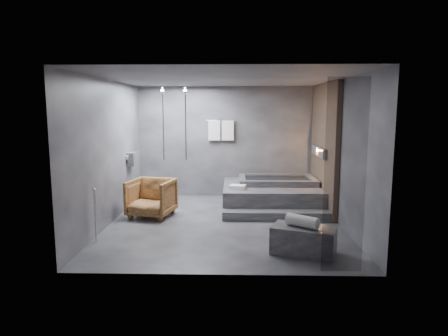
{
  "coord_description": "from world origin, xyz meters",
  "views": [
    {
      "loc": [
        0.19,
        -7.67,
        2.24
      ],
      "look_at": [
        -0.02,
        0.3,
        1.06
      ],
      "focal_mm": 32.0,
      "sensor_mm": 36.0,
      "label": 1
    }
  ],
  "objects": [
    {
      "name": "deck_towel",
      "position": [
        0.26,
        0.91,
        0.54
      ],
      "size": [
        0.38,
        0.32,
        0.09
      ],
      "primitive_type": "cube",
      "rotation": [
        0.0,
        0.0,
        -0.24
      ],
      "color": "white",
      "rests_on": "tub_deck"
    },
    {
      "name": "tub_step",
      "position": [
        1.05,
        0.27,
        0.09
      ],
      "size": [
        2.2,
        0.36,
        0.18
      ],
      "primitive_type": "cube",
      "color": "#313133",
      "rests_on": "ground"
    },
    {
      "name": "room",
      "position": [
        0.4,
        0.24,
        1.73
      ],
      "size": [
        5.0,
        5.04,
        2.82
      ],
      "color": "#2C2C2E",
      "rests_on": "ground"
    },
    {
      "name": "driftwood_chair",
      "position": [
        -1.54,
        0.44,
        0.4
      ],
      "size": [
        1.03,
        1.04,
        0.8
      ],
      "primitive_type": "imported",
      "rotation": [
        0.0,
        0.0,
        -0.23
      ],
      "color": "#4C2C13",
      "rests_on": "ground"
    },
    {
      "name": "tub_deck",
      "position": [
        1.05,
        1.45,
        0.25
      ],
      "size": [
        2.2,
        2.0,
        0.5
      ],
      "primitive_type": "cube",
      "color": "#313133",
      "rests_on": "ground"
    },
    {
      "name": "rolled_towel",
      "position": [
        1.24,
        -1.67,
        0.52
      ],
      "size": [
        0.52,
        0.45,
        0.18
      ],
      "primitive_type": "cylinder",
      "rotation": [
        0.0,
        1.57,
        -0.64
      ],
      "color": "silver",
      "rests_on": "concrete_bench"
    },
    {
      "name": "concrete_bench",
      "position": [
        1.28,
        -1.66,
        0.22
      ],
      "size": [
        1.08,
        0.83,
        0.43
      ],
      "primitive_type": "cube",
      "rotation": [
        0.0,
        0.0,
        -0.36
      ],
      "color": "#2F2F31",
      "rests_on": "ground"
    }
  ]
}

